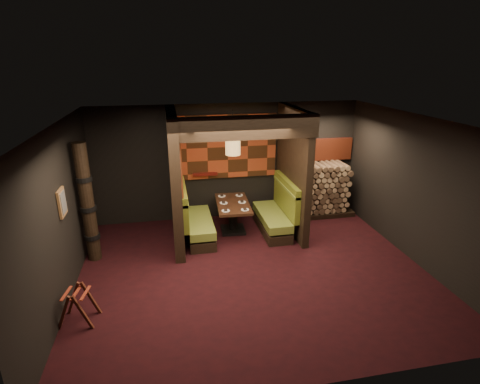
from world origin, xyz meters
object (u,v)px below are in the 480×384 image
firewood_stack (320,190)px  booth_bench_right (276,215)px  luggage_rack (78,304)px  totem_column (87,204)px  dining_table (233,212)px  pendant_lamp (233,144)px  booth_bench_left (195,221)px

firewood_stack → booth_bench_right: bearing=-152.7°
booth_bench_right → luggage_rack: booth_bench_right is taller
totem_column → firewood_stack: size_ratio=1.39×
dining_table → luggage_rack: bearing=-137.4°
dining_table → firewood_stack: size_ratio=0.80×
totem_column → booth_bench_right: bearing=7.9°
pendant_lamp → luggage_rack: (-2.90, -2.62, -1.78)m
totem_column → firewood_stack: bearing=13.2°
dining_table → luggage_rack: (-2.90, -2.67, -0.17)m
luggage_rack → firewood_stack: bearing=31.5°
booth_bench_right → totem_column: (-3.98, -0.55, 0.79)m
dining_table → firewood_stack: (2.35, 0.55, 0.20)m
booth_bench_left → totem_column: (-2.09, -0.55, 0.79)m
luggage_rack → pendant_lamp: bearing=42.1°
pendant_lamp → totem_column: bearing=-167.7°
booth_bench_left → booth_bench_right: 1.89m
pendant_lamp → luggage_rack: pendant_lamp is taller
luggage_rack → totem_column: bearing=92.3°
booth_bench_right → firewood_stack: 1.55m
pendant_lamp → luggage_rack: size_ratio=1.58×
booth_bench_left → luggage_rack: bearing=-128.5°
pendant_lamp → luggage_rack: 4.30m
pendant_lamp → totem_column: size_ratio=0.41×
booth_bench_right → totem_column: bearing=-172.1°
booth_bench_right → pendant_lamp: pendant_lamp is taller
booth_bench_left → firewood_stack: size_ratio=0.92×
booth_bench_left → booth_bench_right: size_ratio=1.00×
booth_bench_left → totem_column: size_ratio=0.67×
booth_bench_left → luggage_rack: 3.22m
pendant_lamp → booth_bench_right: bearing=-5.8°
booth_bench_left → firewood_stack: 3.33m
luggage_rack → totem_column: 2.16m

